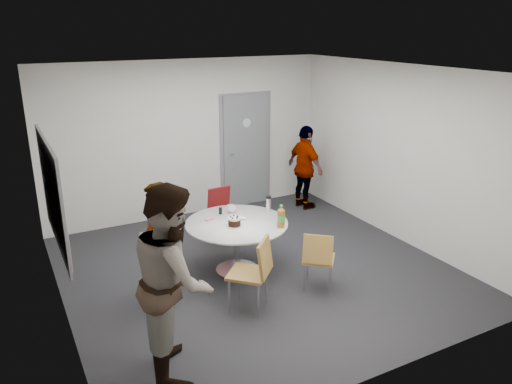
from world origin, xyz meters
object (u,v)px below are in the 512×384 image
chair_near_left (255,268)px  chair_near_right (318,256)px  table (239,229)px  person_left (173,280)px  person_main (157,246)px  person_right (305,168)px  door (246,151)px  chair_far (222,209)px  whiteboard (52,194)px

chair_near_left → chair_near_right: size_ratio=1.13×
table → person_left: bearing=-133.3°
person_main → person_left: bearing=-11.8°
table → chair_near_left: table is taller
chair_near_left → person_right: bearing=1.9°
chair_near_right → chair_near_left: bearing=-137.8°
door → person_left: size_ratio=1.11×
chair_near_right → table: bearing=163.9°
chair_near_right → person_main: size_ratio=0.52×
door → chair_far: (-1.07, -1.30, -0.52)m
person_left → chair_near_left: bearing=-51.9°
table → chair_far: bearing=77.4°
table → person_main: person_main is taller
chair_near_right → person_main: person_main is taller
whiteboard → person_right: bearing=19.7°
door → person_left: door is taller
whiteboard → chair_far: (2.49, 0.99, -0.94)m
chair_near_right → chair_far: size_ratio=0.97×
whiteboard → person_right: (4.41, 1.58, -0.68)m
door → chair_near_left: 3.76m
whiteboard → door: bearing=32.7°
door → chair_far: 1.76m
chair_near_left → person_right: size_ratio=0.59×
chair_far → person_right: bearing=-167.9°
table → chair_near_right: table is taller
chair_far → person_main: (-1.48, -1.43, 0.27)m
whiteboard → chair_near_left: bearing=-29.0°
table → person_right: person_right is taller
person_main → person_right: bearing=118.4°
person_right → chair_far: bearing=101.6°
chair_far → person_main: bearing=39.2°
table → person_main: 1.29m
chair_near_right → chair_far: (-0.39, 2.05, 0.02)m
whiteboard → person_left: size_ratio=1.00×
door → whiteboard: 4.25m
door → chair_far: door is taller
door → person_right: door is taller
door → person_right: bearing=-39.7°
chair_far → person_main: person_main is taller
chair_near_left → door: bearing=19.2°
person_left → person_right: (3.59, 3.20, -0.18)m
table → chair_far: size_ratio=1.65×
whiteboard → person_left: whiteboard is taller
chair_near_right → person_right: 3.07m
door → person_left: 4.77m
door → whiteboard: size_ratio=1.12×
door → chair_near_right: size_ratio=2.63×
whiteboard → table: (2.25, -0.11, -0.83)m
person_left → chair_near_right: bearing=-61.4°
door → person_left: bearing=-125.1°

